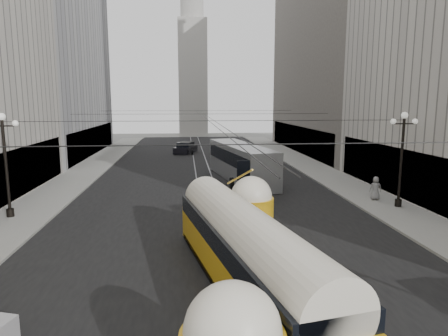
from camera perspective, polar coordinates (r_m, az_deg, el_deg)
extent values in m
cube|color=black|center=(40.24, -2.98, -0.83)|extent=(20.00, 85.00, 0.02)
cube|color=gray|center=(44.84, -18.70, -0.16)|extent=(4.00, 72.00, 0.15)
cube|color=gray|center=(45.74, 12.01, 0.32)|extent=(4.00, 72.00, 0.15)
cube|color=gray|center=(40.21, -4.05, -0.85)|extent=(0.12, 85.00, 0.04)
cube|color=gray|center=(40.28, -1.92, -0.81)|extent=(0.12, 85.00, 0.04)
cube|color=black|center=(33.82, -26.83, -0.38)|extent=(0.10, 18.00, 3.60)
cube|color=#999999|center=(58.41, -24.64, 15.34)|extent=(12.00, 28.00, 28.00)
cube|color=black|center=(56.66, -18.10, 3.75)|extent=(0.10, 25.20, 3.60)
cube|color=black|center=(33.46, 22.68, -0.19)|extent=(0.10, 18.00, 3.60)
cube|color=#514C47|center=(59.83, 16.63, 17.57)|extent=(12.00, 32.00, 32.00)
cube|color=black|center=(57.50, 10.45, 4.14)|extent=(0.10, 28.80, 3.60)
cube|color=#B2AFA8|center=(87.20, -4.48, 12.61)|extent=(6.00, 6.00, 24.00)
cylinder|color=#B2AFA8|center=(89.08, -4.61, 21.64)|extent=(4.80, 4.80, 4.00)
cylinder|color=black|center=(27.62, -28.66, -0.11)|extent=(0.18, 0.18, 6.00)
cylinder|color=black|center=(28.15, -28.22, -5.63)|extent=(0.44, 0.44, 0.50)
cylinder|color=black|center=(27.36, -29.09, 5.27)|extent=(1.60, 0.08, 0.08)
sphere|color=white|center=(27.33, -29.19, 6.42)|extent=(0.44, 0.44, 0.44)
sphere|color=white|center=(27.06, -27.66, 5.67)|extent=(0.36, 0.36, 0.36)
cylinder|color=black|center=(29.13, 23.98, 0.68)|extent=(0.18, 0.18, 6.00)
cylinder|color=black|center=(29.64, 23.62, -4.58)|extent=(0.44, 0.44, 0.50)
cylinder|color=black|center=(28.89, 24.33, 5.78)|extent=(1.60, 0.08, 0.08)
sphere|color=white|center=(28.86, 24.40, 6.87)|extent=(0.44, 0.44, 0.44)
sphere|color=white|center=(28.52, 23.03, 6.13)|extent=(0.36, 0.36, 0.36)
sphere|color=white|center=(29.26, 25.63, 6.03)|extent=(0.36, 0.36, 0.36)
cylinder|color=black|center=(11.25, 3.26, 3.38)|extent=(25.00, 0.03, 0.03)
cylinder|color=black|center=(25.14, -1.62, 6.76)|extent=(25.00, 0.03, 0.03)
cylinder|color=black|center=(39.11, -3.03, 7.72)|extent=(25.00, 0.03, 0.03)
cylinder|color=black|center=(53.09, -3.70, 8.17)|extent=(25.00, 0.03, 0.03)
cylinder|color=black|center=(43.11, -3.26, 7.62)|extent=(0.03, 72.00, 0.03)
cylinder|color=black|center=(43.13, -2.72, 7.62)|extent=(0.03, 72.00, 0.03)
cube|color=#CA9511|center=(15.75, 3.09, -13.81)|extent=(4.87, 13.13, 1.57)
cube|color=black|center=(16.05, 3.07, -16.23)|extent=(4.80, 12.75, 0.28)
cube|color=black|center=(15.37, 3.13, -10.34)|extent=(4.86, 12.95, 0.78)
cylinder|color=silver|center=(15.28, 3.14, -9.36)|extent=(4.56, 12.89, 2.12)
sphere|color=silver|center=(9.55, 1.22, -22.27)|extent=(2.21, 2.21, 2.21)
cylinder|color=#CA9511|center=(21.70, 3.89, -6.95)|extent=(2.40, 2.40, 2.12)
sphere|color=silver|center=(21.42, 3.93, -4.11)|extent=(2.21, 2.21, 2.21)
cube|color=#929496|center=(36.79, 2.42, 0.83)|extent=(4.93, 13.16, 3.22)
cube|color=black|center=(36.71, 2.43, 1.66)|extent=(4.87, 12.72, 1.18)
cube|color=black|center=(30.49, 4.08, -0.27)|extent=(2.45, 0.54, 1.50)
cylinder|color=black|center=(32.60, 1.11, -2.30)|extent=(0.30, 1.07, 1.07)
cylinder|color=black|center=(33.01, 5.75, -2.20)|extent=(0.30, 1.07, 1.07)
cylinder|color=black|center=(41.05, -0.27, 0.15)|extent=(0.30, 1.07, 1.07)
cylinder|color=black|center=(41.38, 3.43, 0.21)|extent=(0.30, 1.07, 1.07)
cube|color=#BEBEBE|center=(51.80, 1.79, 2.06)|extent=(3.67, 5.12, 0.84)
cube|color=black|center=(51.72, 1.79, 2.71)|extent=(2.61, 3.07, 0.79)
cylinder|color=black|center=(50.13, 1.03, 1.62)|extent=(0.22, 0.67, 0.67)
cylinder|color=black|center=(50.36, 3.01, 1.64)|extent=(0.22, 0.67, 0.67)
cylinder|color=black|center=(53.31, 0.63, 2.09)|extent=(0.22, 0.67, 0.67)
cylinder|color=black|center=(53.52, 2.50, 2.11)|extent=(0.22, 0.67, 0.67)
cube|color=black|center=(56.54, -5.51, 2.66)|extent=(3.50, 5.31, 0.87)
cube|color=black|center=(56.47, -5.52, 3.29)|extent=(2.56, 3.13, 0.82)
cylinder|color=black|center=(54.91, -6.45, 2.26)|extent=(0.22, 0.70, 0.70)
cylinder|color=black|center=(54.91, -4.55, 2.29)|extent=(0.22, 0.70, 0.70)
cylinder|color=black|center=(58.23, -6.40, 2.67)|extent=(0.22, 0.70, 0.70)
cylinder|color=black|center=(58.23, -4.61, 2.70)|extent=(0.22, 0.70, 0.70)
imported|color=gray|center=(30.85, 20.83, -2.72)|extent=(0.95, 0.72, 1.71)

